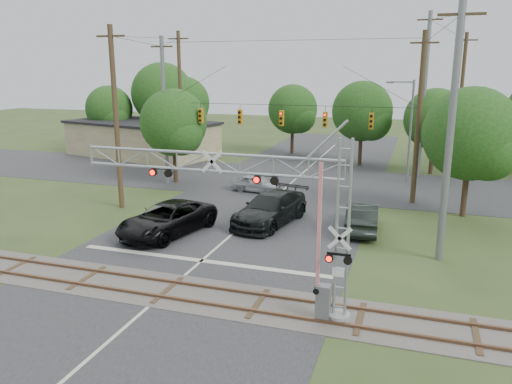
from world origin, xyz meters
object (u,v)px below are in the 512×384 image
(car_dark, at_px, (270,209))
(pickup_black, at_px, (167,219))
(traffic_signal_span, at_px, (294,116))
(commercial_building, at_px, (142,138))
(crossing_gantry, at_px, (258,204))
(streetlight, at_px, (409,126))
(sedan_silver, at_px, (257,183))

(car_dark, bearing_deg, pickup_black, -131.69)
(traffic_signal_span, xyz_separation_m, car_dark, (0.51, -7.65, -4.80))
(traffic_signal_span, xyz_separation_m, pickup_black, (-4.43, -11.34, -4.85))
(commercial_building, bearing_deg, traffic_signal_span, -16.71)
(crossing_gantry, xyz_separation_m, commercial_building, (-22.53, 29.65, -2.41))
(pickup_black, xyz_separation_m, streetlight, (12.26, 18.01, 3.73))
(traffic_signal_span, xyz_separation_m, streetlight, (7.83, 6.68, -1.12))
(traffic_signal_span, distance_m, sedan_silver, 5.76)
(streetlight, bearing_deg, commercial_building, 170.35)
(car_dark, bearing_deg, sedan_silver, 125.41)
(car_dark, xyz_separation_m, sedan_silver, (-3.21, 7.28, -0.27))
(traffic_signal_span, distance_m, car_dark, 9.05)
(car_dark, bearing_deg, traffic_signal_span, 105.45)
(traffic_signal_span, distance_m, pickup_black, 13.10)
(traffic_signal_span, relative_size, sedan_silver, 5.02)
(traffic_signal_span, bearing_deg, streetlight, 40.48)
(pickup_black, xyz_separation_m, sedan_silver, (1.73, 10.96, -0.22))
(crossing_gantry, distance_m, pickup_black, 10.89)
(pickup_black, height_order, streetlight, streetlight)
(car_dark, height_order, commercial_building, commercial_building)
(pickup_black, bearing_deg, traffic_signal_span, 81.69)
(car_dark, height_order, streetlight, streetlight)
(traffic_signal_span, xyz_separation_m, sedan_silver, (-2.70, -0.37, -5.07))
(traffic_signal_span, bearing_deg, pickup_black, -111.36)
(sedan_silver, height_order, streetlight, streetlight)
(pickup_black, height_order, commercial_building, commercial_building)
(crossing_gantry, relative_size, sedan_silver, 2.80)
(sedan_silver, bearing_deg, crossing_gantry, -156.21)
(pickup_black, height_order, car_dark, car_dark)
(pickup_black, bearing_deg, streetlight, 68.81)
(sedan_silver, bearing_deg, streetlight, -50.49)
(sedan_silver, bearing_deg, commercial_building, 60.68)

